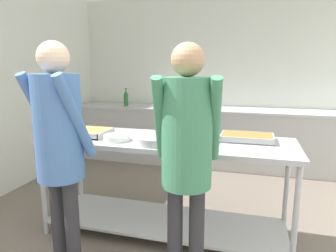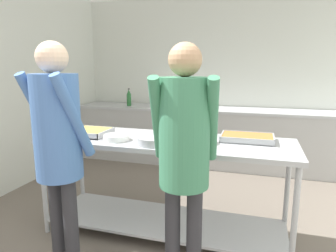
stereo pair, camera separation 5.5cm
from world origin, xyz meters
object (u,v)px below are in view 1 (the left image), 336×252
(sauce_pan, at_px, (154,140))
(broccoli_bowl, at_px, (201,138))
(serving_tray_roast, at_px, (88,133))
(guest_serving_right, at_px, (59,137))
(serving_tray_vegetables, at_px, (247,138))
(water_bottle, at_px, (126,98))
(guest_serving_left, at_px, (187,144))
(plate_stack, at_px, (116,138))

(sauce_pan, relative_size, broccoli_bowl, 1.75)
(sauce_pan, bearing_deg, serving_tray_roast, 167.62)
(sauce_pan, height_order, guest_serving_right, guest_serving_right)
(serving_tray_vegetables, height_order, water_bottle, water_bottle)
(broccoli_bowl, relative_size, guest_serving_left, 0.14)
(serving_tray_vegetables, distance_m, water_bottle, 2.75)
(broccoli_bowl, distance_m, guest_serving_right, 1.12)
(broccoli_bowl, height_order, serving_tray_vegetables, broccoli_bowl)
(guest_serving_left, distance_m, guest_serving_right, 0.87)
(serving_tray_roast, relative_size, water_bottle, 1.33)
(guest_serving_right, height_order, water_bottle, guest_serving_right)
(water_bottle, bearing_deg, serving_tray_vegetables, -44.34)
(guest_serving_left, height_order, guest_serving_right, guest_serving_right)
(plate_stack, bearing_deg, serving_tray_roast, 161.60)
(serving_tray_vegetables, distance_m, guest_serving_right, 1.53)
(guest_serving_right, bearing_deg, sauce_pan, 49.12)
(plate_stack, xyz_separation_m, guest_serving_right, (-0.13, -0.61, 0.13))
(serving_tray_roast, bearing_deg, sauce_pan, -12.38)
(serving_tray_roast, distance_m, sauce_pan, 0.71)
(broccoli_bowl, xyz_separation_m, serving_tray_vegetables, (0.37, 0.19, -0.02))
(guest_serving_left, bearing_deg, serving_tray_roast, 150.79)
(serving_tray_roast, height_order, guest_serving_right, guest_serving_right)
(plate_stack, xyz_separation_m, serving_tray_vegetables, (1.09, 0.30, 0.00))
(guest_serving_left, distance_m, water_bottle, 3.14)
(guest_serving_left, bearing_deg, serving_tray_vegetables, 64.92)
(serving_tray_vegetables, bearing_deg, guest_serving_left, -115.08)
(sauce_pan, height_order, water_bottle, water_bottle)
(water_bottle, bearing_deg, sauce_pan, -61.42)
(guest_serving_right, bearing_deg, serving_tray_vegetables, 36.64)
(plate_stack, distance_m, broccoli_bowl, 0.72)
(serving_tray_vegetables, xyz_separation_m, water_bottle, (-1.96, 1.92, 0.10))
(broccoli_bowl, bearing_deg, water_bottle, 126.97)
(broccoli_bowl, height_order, water_bottle, water_bottle)
(plate_stack, xyz_separation_m, sauce_pan, (0.36, -0.04, 0.01))
(plate_stack, distance_m, guest_serving_left, 0.88)
(broccoli_bowl, relative_size, water_bottle, 0.83)
(serving_tray_roast, height_order, water_bottle, water_bottle)
(serving_tray_roast, height_order, broccoli_bowl, broccoli_bowl)
(serving_tray_vegetables, height_order, guest_serving_left, guest_serving_left)
(plate_stack, distance_m, serving_tray_vegetables, 1.13)
(broccoli_bowl, xyz_separation_m, guest_serving_left, (0.01, -0.59, 0.10))
(broccoli_bowl, relative_size, serving_tray_vegetables, 0.53)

